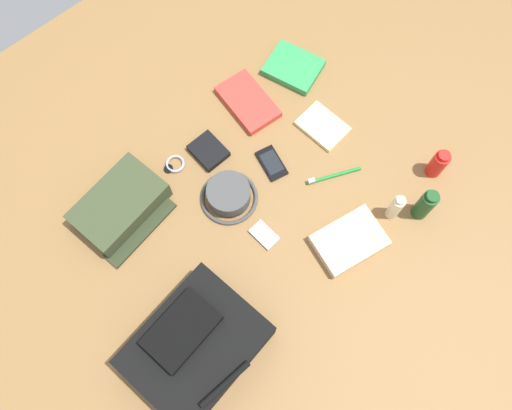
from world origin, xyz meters
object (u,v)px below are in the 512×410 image
Objects in this scene: paperback_novel at (293,68)px; toothbrush at (331,176)px; cell_phone at (272,163)px; media_player at (264,235)px; wristwatch at (174,164)px; wallet at (208,151)px; backpack at (195,346)px; sunscreen_spray at (438,164)px; travel_guidebook at (248,102)px; notepad at (323,126)px; bucket_hat at (229,195)px; shampoo_bottle at (425,205)px; toiletry_pouch at (121,206)px; folded_towel at (349,241)px; lotion_bottle at (396,207)px.

paperback_novel is 0.41m from toothbrush.
cell_phone reaches higher than media_player.
wristwatch is 0.12m from wallet.
backpack reaches higher than wallet.
wallet is (0.49, -0.51, -0.04)m from sunscreen_spray.
cell_phone is (0.36, -0.35, -0.05)m from sunscreen_spray.
travel_guidebook reaches higher than notepad.
shampoo_bottle is at bearing 134.23° from bucket_hat.
paperback_novel is at bearing -177.61° from toiletry_pouch.
wallet is at bearing 13.95° from travel_guidebook.
sunscreen_spray reaches higher than folded_towel.
toothbrush is (-0.55, 0.34, -0.03)m from toiletry_pouch.
cell_phone is (-0.18, -0.00, -0.02)m from bucket_hat.
lotion_bottle is 0.60m from wallet.
notepad is (-0.33, 0.17, -0.00)m from wallet.
travel_guidebook is (0.28, -0.56, -0.04)m from sunscreen_spray.
travel_guidebook is at bearing -63.84° from sunscreen_spray.
paperback_novel is at bearing -102.40° from lotion_bottle.
paperback_novel reaches higher than toothbrush.
shampoo_bottle is 0.09m from lotion_bottle.
shampoo_bottle is 2.00× the size of wristwatch.
lotion_bottle is 0.57× the size of travel_guidebook.
toothbrush is at bearing -119.76° from folded_towel.
wristwatch is (0.46, -0.61, -0.06)m from shampoo_bottle.
backpack reaches higher than sunscreen_spray.
toiletry_pouch is at bearing -4.44° from wallet.
shampoo_bottle reaches higher than paperback_novel.
shampoo_bottle is 0.41m from notepad.
shampoo_bottle reaches higher than lotion_bottle.
sunscreen_spray is 0.63m from travel_guidebook.
bucket_hat is at bearing -141.29° from backpack.
cell_phone is (0.09, 0.21, -0.00)m from travel_guidebook.
bucket_hat is 0.89× the size of folded_towel.
travel_guidebook is at bearing -66.42° from notepad.
toiletry_pouch is 2.37× the size of lotion_bottle.
paperback_novel is 1.92× the size of wallet.
lotion_bottle is 1.12× the size of wallet.
toothbrush is 0.83× the size of folded_towel.
folded_towel is at bearing 130.17° from toiletry_pouch.
paperback_novel is 1.74× the size of cell_phone.
bucket_hat is at bearing -62.85° from folded_towel.
backpack is at bearing 47.09° from wallet.
folded_towel reaches higher than paperback_novel.
wallet is at bearing 161.19° from wristwatch.
cell_phone is at bearing -151.82° from backpack.
backpack is 3.24× the size of sunscreen_spray.
sunscreen_spray reaches higher than toothbrush.
toothbrush reaches higher than wristwatch.
toiletry_pouch is at bearing -100.36° from backpack.
shampoo_bottle is at bearing 84.60° from paperback_novel.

